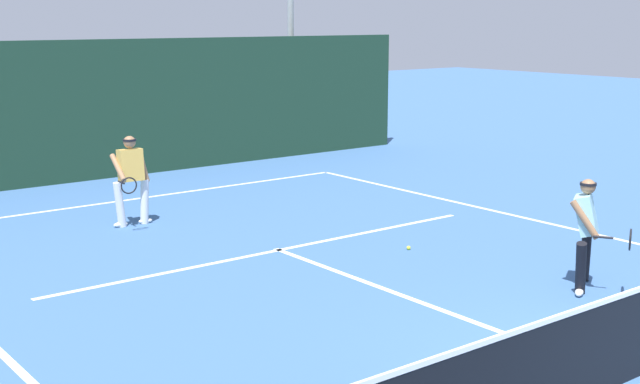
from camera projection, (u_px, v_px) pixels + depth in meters
ground_plane at (630, 380)px, 8.75m from camera, size 80.00×80.00×0.00m
court_line_baseline_far at (139, 198)px, 17.52m from camera, size 9.82×0.10×0.01m
court_line_service at (279, 250)px, 13.63m from camera, size 8.00×0.10×0.01m
court_line_centre at (414, 300)px, 11.23m from camera, size 0.10×6.40×0.01m
tennis_net at (634, 333)px, 8.65m from camera, size 10.76×0.09×1.09m
player_near at (586, 229)px, 11.58m from camera, size 1.01×1.06×1.53m
player_far at (131, 177)px, 15.09m from camera, size 0.83×0.89×1.62m
tennis_ball at (409, 248)px, 13.64m from camera, size 0.07×0.07×0.07m
back_fence_windscreen at (86, 111)px, 19.18m from camera, size 18.35×0.12×3.19m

